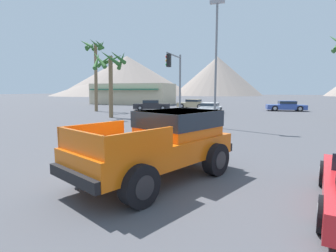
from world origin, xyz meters
The scene contains 12 objects.
ground_plane centered at (0.00, 0.00, 0.00)m, with size 320.00×320.00×0.00m, color #4C4C51.
orange_pickup_truck centered at (0.06, -0.18, 1.03)m, with size 3.65×5.19×1.81m.
parked_car_blue centered at (5.43, 26.96, 0.61)m, with size 4.50×2.27×1.19m.
parked_car_white centered at (-2.37, 20.23, 0.58)m, with size 2.03×4.21×1.14m.
parked_car_tan centered at (-6.08, 27.86, 0.62)m, with size 4.27×2.29×1.22m.
parked_car_dark centered at (-10.19, 23.15, 0.62)m, with size 4.78×3.10×1.22m.
traffic_light_main centered at (-3.76, 12.70, 3.66)m, with size 0.38×3.25×5.26m.
street_lamp_post centered at (-0.21, 10.00, 4.70)m, with size 0.90×0.24×7.85m.
palm_tree_tall centered at (-10.02, 13.43, 4.41)m, with size 3.07×3.11×5.84m.
palm_tree_leaning centered at (-15.40, 19.06, 6.02)m, with size 2.68×2.86×8.06m.
storefront_building centered at (-18.98, 35.60, 1.80)m, with size 13.79×7.66×3.58m.
distant_mountain_range centered at (-43.21, 117.10, 8.74)m, with size 163.08×75.34×20.11m.
Camera 1 is at (2.53, -6.83, 2.39)m, focal length 28.00 mm.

